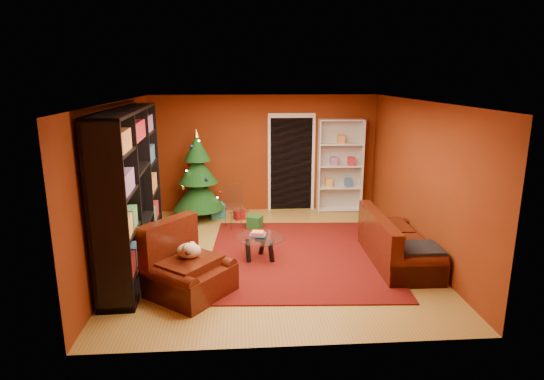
{
  "coord_description": "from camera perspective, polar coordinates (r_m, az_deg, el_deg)",
  "views": [
    {
      "loc": [
        -0.54,
        -7.31,
        3.0
      ],
      "look_at": [
        0.0,
        0.4,
        1.05
      ],
      "focal_mm": 30.0,
      "sensor_mm": 36.0,
      "label": 1
    }
  ],
  "objects": [
    {
      "name": "acrylic_chair",
      "position": [
        9.14,
        -4.53,
        -2.41
      ],
      "size": [
        0.54,
        0.56,
        0.8
      ],
      "primitive_type": null,
      "rotation": [
        0.0,
        0.0,
        0.36
      ],
      "color": "#66605B",
      "rests_on": "rug"
    },
    {
      "name": "dog",
      "position": [
        6.51,
        -10.37,
        -7.51
      ],
      "size": [
        0.48,
        0.5,
        0.27
      ],
      "primitive_type": null,
      "rotation": [
        0.0,
        0.0,
        0.9
      ],
      "color": "beige",
      "rests_on": "armchair"
    },
    {
      "name": "wall_left",
      "position": [
        7.76,
        -18.72,
        0.75
      ],
      "size": [
        0.05,
        5.5,
        2.6
      ],
      "primitive_type": "cube",
      "color": "maroon",
      "rests_on": "ground"
    },
    {
      "name": "christmas_tree",
      "position": [
        9.72,
        -9.27,
        1.78
      ],
      "size": [
        1.13,
        1.13,
        1.95
      ],
      "primitive_type": null,
      "rotation": [
        0.0,
        0.0,
        0.03
      ],
      "color": "#103B12",
      "rests_on": "floor"
    },
    {
      "name": "sofa",
      "position": [
        7.74,
        15.66,
        -5.9
      ],
      "size": [
        0.9,
        1.95,
        0.83
      ],
      "primitive_type": null,
      "rotation": [
        0.0,
        0.0,
        1.55
      ],
      "color": "#341007",
      "rests_on": "rug"
    },
    {
      "name": "rug",
      "position": [
        7.87,
        3.38,
        -8.18
      ],
      "size": [
        3.2,
        3.67,
        0.02
      ],
      "primitive_type": "cube",
      "rotation": [
        0.0,
        0.0,
        -0.06
      ],
      "color": "#5B0F0B",
      "rests_on": "floor"
    },
    {
      "name": "white_bookshelf",
      "position": [
        10.32,
        8.55,
        3.02
      ],
      "size": [
        1.0,
        0.4,
        2.13
      ],
      "primitive_type": null,
      "rotation": [
        0.0,
        0.0,
        -0.05
      ],
      "color": "white",
      "rests_on": "floor"
    },
    {
      "name": "ceiling",
      "position": [
        7.34,
        0.22,
        11.23
      ],
      "size": [
        5.0,
        5.5,
        0.05
      ],
      "primitive_type": "cube",
      "color": "silver",
      "rests_on": "wall_back"
    },
    {
      "name": "media_unit",
      "position": [
        7.48,
        -17.3,
        0.04
      ],
      "size": [
        0.67,
        3.3,
        2.51
      ],
      "primitive_type": null,
      "rotation": [
        0.0,
        0.0,
        0.05
      ],
      "color": "black",
      "rests_on": "floor"
    },
    {
      "name": "wall_right",
      "position": [
        8.11,
        18.31,
        1.33
      ],
      "size": [
        0.05,
        5.5,
        2.6
      ],
      "primitive_type": "cube",
      "color": "maroon",
      "rests_on": "ground"
    },
    {
      "name": "armchair",
      "position": [
        6.52,
        -10.28,
        -9.4
      ],
      "size": [
        1.5,
        1.5,
        0.83
      ],
      "primitive_type": null,
      "rotation": [
        0.0,
        0.0,
        0.9
      ],
      "color": "#341007",
      "rests_on": "rug"
    },
    {
      "name": "doorway",
      "position": [
        10.29,
        2.43,
        3.22
      ],
      "size": [
        1.06,
        0.6,
        2.16
      ],
      "primitive_type": null,
      "color": "black",
      "rests_on": "floor"
    },
    {
      "name": "wall_back",
      "position": [
        10.24,
        -0.93,
        4.6
      ],
      "size": [
        5.0,
        0.05,
        2.6
      ],
      "primitive_type": "cube",
      "color": "maroon",
      "rests_on": "ground"
    },
    {
      "name": "gift_box_teal",
      "position": [
        9.97,
        -6.94,
        -2.52
      ],
      "size": [
        0.39,
        0.39,
        0.31
      ],
      "primitive_type": "cube",
      "rotation": [
        0.0,
        0.0,
        0.3
      ],
      "color": "teal",
      "rests_on": "floor"
    },
    {
      "name": "gift_box_green",
      "position": [
        9.17,
        -2.16,
        -4.07
      ],
      "size": [
        0.35,
        0.35,
        0.26
      ],
      "primitive_type": "cube",
      "rotation": [
        0.0,
        0.0,
        -0.42
      ],
      "color": "#1A5820",
      "rests_on": "floor"
    },
    {
      "name": "floor",
      "position": [
        7.93,
        0.2,
        -8.27
      ],
      "size": [
        5.0,
        5.5,
        0.05
      ],
      "primitive_type": "cube",
      "color": "olive",
      "rests_on": "ground"
    },
    {
      "name": "coffee_table",
      "position": [
        7.62,
        -1.45,
        -7.3
      ],
      "size": [
        0.95,
        0.95,
        0.5
      ],
      "primitive_type": null,
      "rotation": [
        0.0,
        0.0,
        -0.19
      ],
      "color": "gray",
      "rests_on": "rug"
    },
    {
      "name": "gift_box_red",
      "position": [
        9.78,
        -4.12,
        -3.12
      ],
      "size": [
        0.26,
        0.26,
        0.2
      ],
      "primitive_type": "cube",
      "rotation": [
        0.0,
        0.0,
        0.39
      ],
      "color": "maroon",
      "rests_on": "floor"
    }
  ]
}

